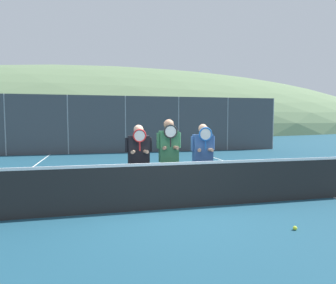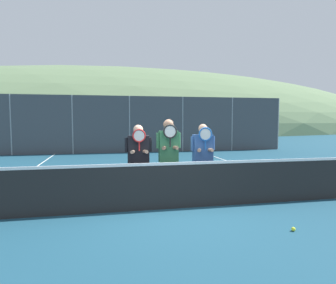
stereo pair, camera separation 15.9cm
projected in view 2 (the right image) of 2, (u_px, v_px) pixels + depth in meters
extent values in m
plane|color=navy|center=(171.00, 209.00, 6.15)|extent=(120.00, 120.00, 0.00)
ellipsoid|color=#5B7551|center=(113.00, 129.00, 56.42)|extent=(108.14, 60.08, 21.03)
cube|color=#9EA3A8|center=(127.00, 123.00, 24.76)|extent=(12.76, 5.00, 3.06)
cube|color=#4C4C51|center=(126.00, 102.00, 24.63)|extent=(13.26, 5.50, 0.36)
cylinder|color=gray|center=(11.00, 125.00, 15.19)|extent=(0.06, 0.06, 3.11)
cylinder|color=gray|center=(72.00, 125.00, 15.80)|extent=(0.06, 0.06, 3.11)
cylinder|color=gray|center=(130.00, 124.00, 16.41)|extent=(0.06, 0.06, 3.11)
cylinder|color=gray|center=(183.00, 124.00, 17.02)|extent=(0.06, 0.06, 3.11)
cylinder|color=gray|center=(232.00, 124.00, 17.62)|extent=(0.06, 0.06, 3.11)
cylinder|color=gray|center=(278.00, 124.00, 18.23)|extent=(0.06, 0.06, 3.11)
cube|color=#42474C|center=(130.00, 124.00, 16.41)|extent=(18.05, 0.02, 3.11)
cube|color=black|center=(171.00, 187.00, 6.12)|extent=(10.39, 0.02, 0.91)
cube|color=white|center=(171.00, 164.00, 6.08)|extent=(10.39, 0.03, 0.06)
cube|color=white|center=(9.00, 186.00, 8.28)|extent=(0.05, 16.00, 0.01)
cube|color=white|center=(268.00, 175.00, 9.88)|extent=(0.05, 16.00, 0.01)
cylinder|color=black|center=(133.00, 184.00, 6.64)|extent=(0.13, 0.13, 0.82)
cylinder|color=black|center=(144.00, 183.00, 6.69)|extent=(0.13, 0.13, 0.82)
cube|color=black|center=(138.00, 150.00, 6.61)|extent=(0.46, 0.22, 0.65)
sphere|color=tan|center=(138.00, 130.00, 6.57)|extent=(0.22, 0.22, 0.22)
cylinder|color=black|center=(127.00, 145.00, 6.55)|extent=(0.08, 0.08, 0.32)
cylinder|color=black|center=(150.00, 145.00, 6.65)|extent=(0.08, 0.08, 0.32)
cylinder|color=tan|center=(133.00, 152.00, 6.50)|extent=(0.16, 0.27, 0.08)
cylinder|color=tan|center=(144.00, 151.00, 6.54)|extent=(0.16, 0.27, 0.08)
cylinder|color=red|center=(139.00, 146.00, 6.42)|extent=(0.03, 0.03, 0.20)
torus|color=red|center=(139.00, 136.00, 6.41)|extent=(0.29, 0.03, 0.29)
cylinder|color=silver|center=(139.00, 136.00, 6.41)|extent=(0.24, 0.00, 0.24)
cylinder|color=#232838|center=(163.00, 182.00, 6.69)|extent=(0.13, 0.13, 0.88)
cylinder|color=#232838|center=(173.00, 181.00, 6.74)|extent=(0.13, 0.13, 0.88)
cube|color=#337047|center=(168.00, 147.00, 6.65)|extent=(0.42, 0.22, 0.70)
sphere|color=#997056|center=(168.00, 124.00, 6.62)|extent=(0.23, 0.23, 0.23)
cylinder|color=#337047|center=(158.00, 141.00, 6.60)|extent=(0.08, 0.08, 0.34)
cylinder|color=#337047|center=(179.00, 140.00, 6.69)|extent=(0.08, 0.08, 0.34)
cylinder|color=#997056|center=(165.00, 148.00, 6.55)|extent=(0.16, 0.27, 0.08)
cylinder|color=#997056|center=(174.00, 147.00, 6.59)|extent=(0.16, 0.27, 0.08)
cylinder|color=black|center=(170.00, 142.00, 6.47)|extent=(0.03, 0.03, 0.20)
torus|color=black|center=(170.00, 131.00, 6.45)|extent=(0.31, 0.03, 0.31)
cylinder|color=silver|center=(170.00, 131.00, 6.45)|extent=(0.25, 0.00, 0.25)
cylinder|color=#232838|center=(197.00, 181.00, 6.90)|extent=(0.13, 0.13, 0.83)
cylinder|color=#232838|center=(207.00, 181.00, 6.95)|extent=(0.13, 0.13, 0.83)
cube|color=#335693|center=(203.00, 149.00, 6.87)|extent=(0.44, 0.22, 0.66)
sphere|color=tan|center=(203.00, 129.00, 6.83)|extent=(0.21, 0.21, 0.21)
cylinder|color=#335693|center=(192.00, 143.00, 6.81)|extent=(0.08, 0.08, 0.32)
cylinder|color=#335693|center=(213.00, 143.00, 6.91)|extent=(0.08, 0.08, 0.32)
cylinder|color=tan|center=(199.00, 150.00, 6.76)|extent=(0.16, 0.27, 0.08)
cylinder|color=tan|center=(209.00, 150.00, 6.80)|extent=(0.16, 0.27, 0.08)
cylinder|color=#1E5BAD|center=(205.00, 145.00, 6.68)|extent=(0.03, 0.03, 0.20)
torus|color=#1E5BAD|center=(205.00, 134.00, 6.67)|extent=(0.32, 0.03, 0.32)
cylinder|color=silver|center=(205.00, 134.00, 6.67)|extent=(0.26, 0.00, 0.26)
cube|color=#B2B7BC|center=(33.00, 137.00, 18.42)|extent=(4.76, 1.73, 0.84)
cube|color=#2D3842|center=(33.00, 125.00, 18.36)|extent=(2.62, 1.60, 0.69)
cylinder|color=black|center=(58.00, 145.00, 17.90)|extent=(0.60, 0.16, 0.60)
cylinder|color=black|center=(62.00, 143.00, 19.63)|extent=(0.60, 0.16, 0.60)
cylinder|color=black|center=(1.00, 146.00, 17.27)|extent=(0.60, 0.16, 0.60)
cylinder|color=black|center=(11.00, 143.00, 19.00)|extent=(0.60, 0.16, 0.60)
cube|color=slate|center=(118.00, 137.00, 19.14)|extent=(4.24, 1.87, 0.82)
cube|color=#2D3842|center=(118.00, 125.00, 19.09)|extent=(2.33, 1.72, 0.67)
cylinder|color=black|center=(141.00, 144.00, 18.52)|extent=(0.60, 0.16, 0.60)
cylinder|color=black|center=(138.00, 142.00, 20.38)|extent=(0.60, 0.16, 0.60)
cylinder|color=black|center=(96.00, 145.00, 17.96)|extent=(0.60, 0.16, 0.60)
cylinder|color=black|center=(97.00, 142.00, 19.83)|extent=(0.60, 0.16, 0.60)
cube|color=slate|center=(191.00, 136.00, 20.26)|extent=(4.14, 1.70, 0.85)
cube|color=#2D3842|center=(191.00, 124.00, 20.20)|extent=(2.28, 1.57, 0.70)
cylinder|color=black|center=(214.00, 143.00, 19.71)|extent=(0.60, 0.16, 0.60)
cylinder|color=black|center=(205.00, 141.00, 21.41)|extent=(0.60, 0.16, 0.60)
cylinder|color=black|center=(174.00, 143.00, 19.16)|extent=(0.60, 0.16, 0.60)
cylinder|color=black|center=(169.00, 141.00, 20.87)|extent=(0.60, 0.16, 0.60)
sphere|color=#CCDB33|center=(293.00, 229.00, 4.92)|extent=(0.07, 0.07, 0.07)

